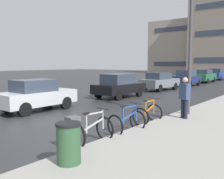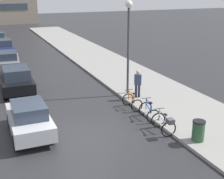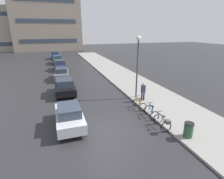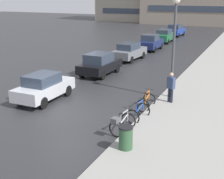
{
  "view_description": "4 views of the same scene",
  "coord_description": "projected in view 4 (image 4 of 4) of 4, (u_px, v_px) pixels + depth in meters",
  "views": [
    {
      "loc": [
        8.29,
        -5.92,
        2.33
      ],
      "look_at": [
        0.94,
        3.29,
        1.1
      ],
      "focal_mm": 40.0,
      "sensor_mm": 36.0,
      "label": 1
    },
    {
      "loc": [
        -3.84,
        -12.04,
        6.41
      ],
      "look_at": [
        2.02,
        1.84,
        1.45
      ],
      "focal_mm": 50.0,
      "sensor_mm": 36.0,
      "label": 2
    },
    {
      "loc": [
        -2.88,
        -9.41,
        6.17
      ],
      "look_at": [
        1.48,
        3.54,
        1.49
      ],
      "focal_mm": 28.0,
      "sensor_mm": 36.0,
      "label": 3
    },
    {
      "loc": [
        8.27,
        -12.33,
        5.83
      ],
      "look_at": [
        1.71,
        1.87,
        0.99
      ],
      "focal_mm": 50.0,
      "sensor_mm": 36.0,
      "label": 4
    }
  ],
  "objects": [
    {
      "name": "bicycle_third",
      "position": [
        146.0,
        102.0,
        16.28
      ],
      "size": [
        0.72,
        1.15,
        0.97
      ],
      "color": "black",
      "rests_on": "ground"
    },
    {
      "name": "car_grey",
      "position": [
        129.0,
        51.0,
        28.19
      ],
      "size": [
        2.03,
        4.15,
        1.56
      ],
      "color": "slate",
      "rests_on": "ground"
    },
    {
      "name": "bicycle_nearest",
      "position": [
        121.0,
        123.0,
        13.36
      ],
      "size": [
        0.85,
        1.43,
        1.0
      ],
      "color": "black",
      "rests_on": "ground"
    },
    {
      "name": "pedestrian",
      "position": [
        171.0,
        87.0,
        16.77
      ],
      "size": [
        0.46,
        0.37,
        1.79
      ],
      "color": "#1E2333",
      "rests_on": "ground"
    },
    {
      "name": "car_green",
      "position": [
        164.0,
        36.0,
        38.42
      ],
      "size": [
        1.78,
        4.28,
        1.6
      ],
      "color": "#1E6038",
      "rests_on": "ground"
    },
    {
      "name": "car_navy",
      "position": [
        150.0,
        42.0,
        33.13
      ],
      "size": [
        1.86,
        3.85,
        1.67
      ],
      "color": "navy",
      "rests_on": "ground"
    },
    {
      "name": "trash_bin",
      "position": [
        126.0,
        139.0,
        11.82
      ],
      "size": [
        0.56,
        0.56,
        1.05
      ],
      "color": "#2D5133",
      "rests_on": "ground"
    },
    {
      "name": "car_black",
      "position": [
        100.0,
        64.0,
        23.07
      ],
      "size": [
        1.96,
        3.93,
        1.63
      ],
      "color": "black",
      "rests_on": "ground"
    },
    {
      "name": "car_silver",
      "position": [
        44.0,
        87.0,
        17.52
      ],
      "size": [
        1.73,
        3.83,
        1.55
      ],
      "color": "#B2B5BA",
      "rests_on": "ground"
    },
    {
      "name": "sidewalk_kerb",
      "position": [
        215.0,
        79.0,
        21.98
      ],
      "size": [
        4.8,
        60.0,
        0.14
      ],
      "primitive_type": "cube",
      "color": "gray",
      "rests_on": "ground"
    },
    {
      "name": "ground_plane",
      "position": [
        66.0,
        114.0,
        15.73
      ],
      "size": [
        140.0,
        140.0,
        0.0
      ],
      "primitive_type": "plane",
      "color": "#28282B"
    },
    {
      "name": "streetlamp",
      "position": [
        174.0,
        32.0,
        16.83
      ],
      "size": [
        0.42,
        0.42,
        5.7
      ],
      "color": "#424247",
      "rests_on": "ground"
    },
    {
      "name": "bicycle_second",
      "position": [
        138.0,
        113.0,
        14.8
      ],
      "size": [
        0.87,
        1.23,
        0.99
      ],
      "color": "black",
      "rests_on": "ground"
    },
    {
      "name": "car_blue",
      "position": [
        175.0,
        30.0,
        44.02
      ],
      "size": [
        2.1,
        4.07,
        1.63
      ],
      "color": "navy",
      "rests_on": "ground"
    }
  ]
}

